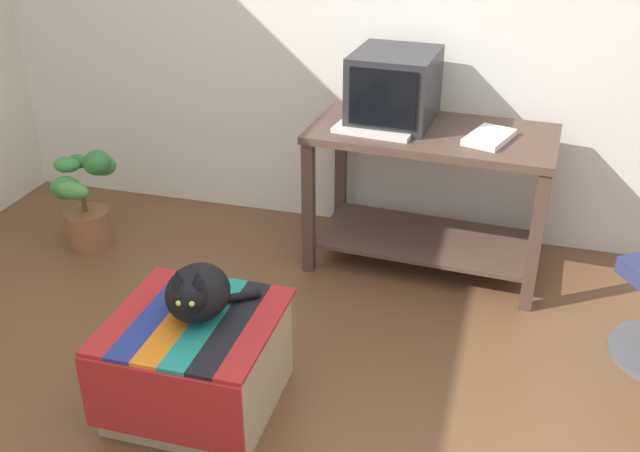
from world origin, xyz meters
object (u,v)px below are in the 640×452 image
(cat, at_px, (197,293))
(potted_plant, at_px, (86,202))
(tv_monitor, at_px, (394,88))
(keyboard, at_px, (373,131))
(desk, at_px, (430,176))
(book, at_px, (489,137))
(ottoman_with_blanket, at_px, (197,362))

(cat, distance_m, potted_plant, 1.62)
(tv_monitor, bearing_deg, keyboard, -102.50)
(desk, distance_m, tv_monitor, 0.49)
(desk, relative_size, tv_monitor, 2.56)
(keyboard, bearing_deg, desk, 30.60)
(tv_monitor, xyz_separation_m, book, (0.51, -0.15, -0.16))
(tv_monitor, distance_m, ottoman_with_blanket, 1.74)
(potted_plant, bearing_deg, ottoman_with_blanket, -43.05)
(desk, height_order, keyboard, keyboard)
(desk, height_order, tv_monitor, tv_monitor)
(potted_plant, bearing_deg, tv_monitor, 13.30)
(desk, distance_m, book, 0.39)
(desk, bearing_deg, ottoman_with_blanket, -113.71)
(ottoman_with_blanket, height_order, cat, cat)
(book, distance_m, cat, 1.66)
(keyboard, bearing_deg, potted_plant, -166.54)
(book, height_order, ottoman_with_blanket, book)
(desk, xyz_separation_m, tv_monitor, (-0.23, 0.09, 0.43))
(tv_monitor, distance_m, cat, 1.60)
(book, relative_size, potted_plant, 0.49)
(desk, relative_size, keyboard, 3.18)
(tv_monitor, xyz_separation_m, potted_plant, (-1.67, -0.39, -0.68))
(tv_monitor, xyz_separation_m, ottoman_with_blanket, (-0.50, -1.49, -0.74))
(ottoman_with_blanket, bearing_deg, cat, 56.79)
(desk, bearing_deg, potted_plant, -167.19)
(tv_monitor, bearing_deg, book, -12.94)
(desk, relative_size, cat, 3.34)
(cat, relative_size, potted_plant, 0.64)
(desk, xyz_separation_m, cat, (-0.71, -1.38, 0.00))
(book, xyz_separation_m, potted_plant, (-2.18, -0.24, -0.52))
(tv_monitor, height_order, keyboard, tv_monitor)
(cat, bearing_deg, potted_plant, 127.25)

